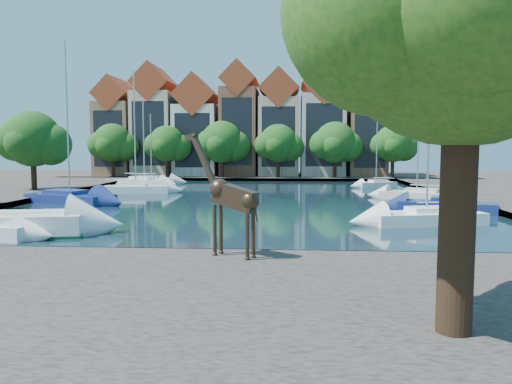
% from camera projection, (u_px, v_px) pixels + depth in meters
% --- Properties ---
extents(ground, '(160.00, 160.00, 0.00)m').
position_uv_depth(ground, '(201.00, 260.00, 20.94)').
color(ground, '#38332B').
rests_on(ground, ground).
extents(water_basin, '(38.00, 50.00, 0.08)m').
position_uv_depth(water_basin, '(248.00, 200.00, 44.78)').
color(water_basin, black).
rests_on(water_basin, ground).
extents(near_quay, '(50.00, 14.00, 0.50)m').
position_uv_depth(near_quay, '(156.00, 307.00, 13.96)').
color(near_quay, '#4D4843').
rests_on(near_quay, ground).
extents(far_quay, '(60.00, 16.00, 0.50)m').
position_uv_depth(far_quay, '(266.00, 177.00, 76.56)').
color(far_quay, '#4D4843').
rests_on(far_quay, ground).
extents(plane_tree, '(8.32, 6.40, 10.62)m').
position_uv_depth(plane_tree, '(470.00, 11.00, 10.78)').
color(plane_tree, '#332114').
rests_on(plane_tree, near_quay).
extents(townhouse_west_end, '(5.44, 9.18, 14.93)m').
position_uv_depth(townhouse_west_end, '(118.00, 130.00, 77.49)').
color(townhouse_west_end, '#846148').
rests_on(townhouse_west_end, far_quay).
extents(townhouse_west_mid, '(5.94, 9.18, 16.79)m').
position_uv_depth(townhouse_west_mid, '(156.00, 125.00, 77.00)').
color(townhouse_west_mid, '#C3B396').
rests_on(townhouse_west_mid, far_quay).
extents(townhouse_west_inner, '(6.43, 9.18, 15.15)m').
position_uv_depth(townhouse_west_inner, '(198.00, 130.00, 76.64)').
color(townhouse_west_inner, silver).
rests_on(townhouse_west_inner, far_quay).
extents(townhouse_center, '(5.44, 9.18, 16.93)m').
position_uv_depth(townhouse_center, '(240.00, 123.00, 76.10)').
color(townhouse_center, brown).
rests_on(townhouse_center, far_quay).
extents(townhouse_east_inner, '(5.94, 9.18, 15.79)m').
position_uv_depth(townhouse_east_inner, '(279.00, 128.00, 75.74)').
color(townhouse_east_inner, tan).
rests_on(townhouse_east_inner, far_quay).
extents(townhouse_east_mid, '(6.43, 9.18, 16.65)m').
position_uv_depth(townhouse_east_mid, '(322.00, 125.00, 75.26)').
color(townhouse_east_mid, '#BEB3A2').
rests_on(townhouse_east_mid, far_quay).
extents(townhouse_east_end, '(5.44, 9.18, 14.43)m').
position_uv_depth(townhouse_east_end, '(366.00, 131.00, 74.91)').
color(townhouse_east_end, brown).
rests_on(townhouse_east_end, far_quay).
extents(far_tree_far_west, '(7.28, 5.60, 7.68)m').
position_uv_depth(far_tree_far_west, '(113.00, 144.00, 72.15)').
color(far_tree_far_west, '#332114').
rests_on(far_tree_far_west, far_quay).
extents(far_tree_west, '(6.76, 5.20, 7.36)m').
position_uv_depth(far_tree_west, '(168.00, 145.00, 71.61)').
color(far_tree_west, '#332114').
rests_on(far_tree_west, far_quay).
extents(far_tree_mid_west, '(7.80, 6.00, 8.00)m').
position_uv_depth(far_tree_mid_west, '(223.00, 143.00, 71.04)').
color(far_tree_mid_west, '#332114').
rests_on(far_tree_mid_west, far_quay).
extents(far_tree_mid_east, '(7.02, 5.40, 7.52)m').
position_uv_depth(far_tree_mid_east, '(279.00, 145.00, 70.51)').
color(far_tree_mid_east, '#332114').
rests_on(far_tree_mid_east, far_quay).
extents(far_tree_east, '(7.54, 5.80, 7.84)m').
position_uv_depth(far_tree_east, '(336.00, 144.00, 69.95)').
color(far_tree_east, '#332114').
rests_on(far_tree_east, far_quay).
extents(far_tree_far_east, '(6.76, 5.20, 7.36)m').
position_uv_depth(far_tree_far_east, '(394.00, 145.00, 69.42)').
color(far_tree_far_east, '#332114').
rests_on(far_tree_far_east, far_quay).
extents(side_tree_left_far, '(7.28, 5.60, 7.88)m').
position_uv_depth(side_tree_left_far, '(34.00, 141.00, 49.78)').
color(side_tree_left_far, '#332114').
rests_on(side_tree_left_far, left_quay).
extents(giraffe_statue, '(3.11, 1.87, 4.79)m').
position_uv_depth(giraffe_statue, '(229.00, 196.00, 19.22)').
color(giraffe_statue, '#322419').
rests_on(giraffe_statue, near_quay).
extents(sailboat_left_b, '(8.33, 5.57, 13.29)m').
position_uv_depth(sailboat_left_b, '(70.00, 196.00, 41.61)').
color(sailboat_left_b, navy).
rests_on(sailboat_left_b, water_basin).
extents(sailboat_left_c, '(6.90, 3.31, 12.28)m').
position_uv_depth(sailboat_left_c, '(136.00, 187.00, 50.90)').
color(sailboat_left_c, white).
rests_on(sailboat_left_c, water_basin).
extents(sailboat_left_d, '(6.68, 4.17, 10.60)m').
position_uv_depth(sailboat_left_d, '(145.00, 181.00, 60.29)').
color(sailboat_left_d, silver).
rests_on(sailboat_left_d, water_basin).
extents(sailboat_left_e, '(6.45, 2.35, 8.90)m').
position_uv_depth(sailboat_left_e, '(152.00, 180.00, 63.68)').
color(sailboat_left_e, silver).
rests_on(sailboat_left_e, water_basin).
extents(sailboat_right_a, '(7.21, 3.91, 11.16)m').
position_uv_depth(sailboat_right_a, '(426.00, 215.00, 30.21)').
color(sailboat_right_a, white).
rests_on(sailboat_right_a, water_basin).
extents(sailboat_right_b, '(7.04, 4.36, 11.56)m').
position_uv_depth(sailboat_right_b, '(447.00, 204.00, 35.90)').
color(sailboat_right_b, navy).
rests_on(sailboat_right_b, water_basin).
extents(sailboat_right_c, '(6.53, 4.56, 10.68)m').
position_uv_depth(sailboat_right_c, '(417.00, 193.00, 44.39)').
color(sailboat_right_c, silver).
rests_on(sailboat_right_c, water_basin).
extents(sailboat_right_d, '(5.00, 3.45, 8.52)m').
position_uv_depth(sailboat_right_d, '(376.00, 183.00, 58.20)').
color(sailboat_right_d, silver).
rests_on(sailboat_right_d, water_basin).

